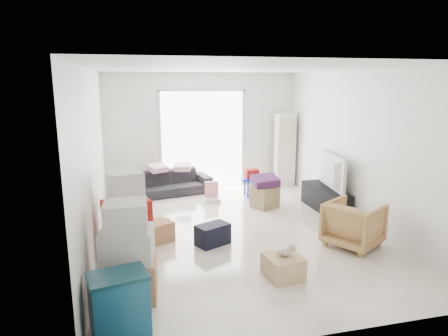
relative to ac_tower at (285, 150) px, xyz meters
name	(u,v)px	position (x,y,z in m)	size (l,w,h in m)	color
room_shell	(236,153)	(-1.95, -2.65, 0.48)	(4.98, 6.48, 3.18)	white
sliding_door	(203,136)	(-1.95, 0.33, 0.37)	(2.10, 0.04, 2.33)	white
ac_tower	(285,150)	(0.00, 0.00, 0.00)	(0.45, 0.30, 1.75)	silver
tv_console	(325,199)	(0.05, -2.03, -0.65)	(0.41, 1.37, 0.46)	black
television	(326,184)	(0.05, -2.03, -0.34)	(1.15, 0.66, 0.15)	black
sofa	(170,179)	(-2.80, -0.15, -0.52)	(1.82, 0.53, 0.71)	black
pillow_left	(157,162)	(-3.06, -0.15, -0.11)	(0.34, 0.27, 0.11)	#F6B4BC
pillow_right	(183,160)	(-2.50, -0.16, -0.11)	(0.32, 0.25, 0.11)	#F6B4BC
armchair	(354,222)	(-0.36, -3.71, -0.49)	(0.75, 0.70, 0.77)	tan
storage_bins	(119,304)	(-3.85, -5.13, -0.55)	(0.64, 0.51, 0.65)	navy
box_stack_a	(128,256)	(-3.75, -4.44, -0.35)	(0.70, 0.60, 1.17)	#AC804E
box_stack_b	(127,219)	(-3.75, -3.18, -0.33)	(0.75, 0.75, 1.25)	#AC804E
box_stack_c	(129,213)	(-3.72, -2.47, -0.47)	(0.68, 0.63, 0.82)	#AC804E
loose_box	(159,231)	(-3.27, -2.79, -0.72)	(0.38, 0.38, 0.32)	#AC804E
duffel_bag	(213,234)	(-2.46, -3.15, -0.71)	(0.51, 0.31, 0.33)	black
ottoman	(265,197)	(-1.05, -1.56, -0.65)	(0.44, 0.44, 0.44)	#907D54
blanket	(265,183)	(-1.05, -1.56, -0.36)	(0.49, 0.49, 0.14)	#4A1F4E
kids_table	(252,177)	(-1.07, -0.75, -0.44)	(0.49, 0.49, 0.62)	#0E1CBC
toy_walker	(212,196)	(-1.99, -0.90, -0.76)	(0.32, 0.29, 0.41)	silver
wood_crate	(283,267)	(-1.80, -4.41, -0.73)	(0.45, 0.45, 0.30)	tan
plush_bunny	(286,251)	(-1.77, -4.41, -0.51)	(0.28, 0.16, 0.14)	#B2ADA8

